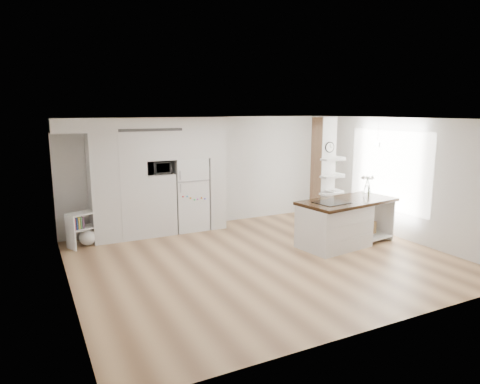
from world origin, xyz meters
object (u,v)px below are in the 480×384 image
object	(u,v)px
kitchen_island	(338,223)
bookshelf	(85,231)
floor_plant_a	(355,220)
refrigerator	(189,194)

from	to	relation	value
kitchen_island	bookshelf	distance (m)	5.39
floor_plant_a	refrigerator	bearing A→B (deg)	151.87
kitchen_island	bookshelf	world-z (taller)	kitchen_island
floor_plant_a	bookshelf	bearing A→B (deg)	164.49
refrigerator	kitchen_island	world-z (taller)	refrigerator
refrigerator	floor_plant_a	distance (m)	4.04
bookshelf	floor_plant_a	world-z (taller)	bookshelf
refrigerator	bookshelf	world-z (taller)	refrigerator
kitchen_island	bookshelf	xyz separation A→B (m)	(-4.81, 2.43, -0.18)
kitchen_island	floor_plant_a	size ratio (longest dim) A/B	4.37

